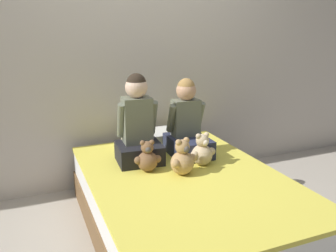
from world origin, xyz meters
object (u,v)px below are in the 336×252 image
object	(u,v)px
child_on_right	(187,126)
pillow_at_headboard	(150,138)
child_on_left	(138,126)
teddy_bear_held_by_left_child	(147,158)
teddy_bear_held_by_right_child	(202,152)
teddy_bear_between_children	(182,159)
bed	(185,205)

from	to	relation	value
child_on_right	pillow_at_headboard	xyz separation A→B (m)	(-0.20, 0.34, -0.18)
child_on_right	pillow_at_headboard	size ratio (longest dim) A/B	1.38
child_on_left	teddy_bear_held_by_left_child	xyz separation A→B (m)	(-0.00, -0.22, -0.18)
teddy_bear_held_by_right_child	pillow_at_headboard	distance (m)	0.65
teddy_bear_between_children	pillow_at_headboard	xyz separation A→B (m)	(0.01, 0.71, -0.06)
bed	child_on_left	size ratio (longest dim) A/B	2.72
child_on_right	teddy_bear_between_children	distance (m)	0.44
teddy_bear_held_by_left_child	teddy_bear_held_by_right_child	distance (m)	0.42
child_on_left	teddy_bear_held_by_left_child	bearing A→B (deg)	-86.33
pillow_at_headboard	child_on_left	bearing A→B (deg)	-122.30
teddy_bear_held_by_right_child	pillow_at_headboard	size ratio (longest dim) A/B	0.57
child_on_left	teddy_bear_held_by_right_child	distance (m)	0.53
teddy_bear_held_by_right_child	teddy_bear_between_children	bearing A→B (deg)	-160.26
bed	teddy_bear_held_by_right_child	distance (m)	0.41
teddy_bear_held_by_right_child	child_on_right	bearing A→B (deg)	84.21
child_on_right	teddy_bear_held_by_left_child	distance (m)	0.49
teddy_bear_held_by_left_child	teddy_bear_held_by_right_child	size ratio (longest dim) A/B	0.93
child_on_right	teddy_bear_held_by_right_child	size ratio (longest dim) A/B	2.44
bed	teddy_bear_held_by_right_child	bearing A→B (deg)	34.99
child_on_right	teddy_bear_held_by_right_child	world-z (taller)	child_on_right
pillow_at_headboard	teddy_bear_between_children	bearing A→B (deg)	-90.72
child_on_left	pillow_at_headboard	size ratio (longest dim) A/B	1.52
bed	pillow_at_headboard	bearing A→B (deg)	90.00
pillow_at_headboard	teddy_bear_held_by_right_child	bearing A→B (deg)	-71.81
child_on_left	child_on_right	bearing A→B (deg)	4.55
child_on_right	teddy_bear_held_by_right_child	xyz separation A→B (m)	(-0.00, -0.27, -0.13)
bed	teddy_bear_held_by_left_child	world-z (taller)	teddy_bear_held_by_left_child
child_on_left	child_on_right	distance (m)	0.42
bed	teddy_bear_between_children	distance (m)	0.34
bed	child_on_left	xyz separation A→B (m)	(-0.22, 0.41, 0.51)
child_on_right	child_on_left	bearing A→B (deg)	-178.92
bed	teddy_bear_held_by_right_child	size ratio (longest dim) A/B	7.31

